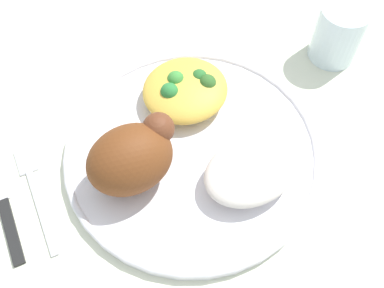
{
  "coord_description": "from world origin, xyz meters",
  "views": [
    {
      "loc": [
        -0.13,
        -0.24,
        0.48
      ],
      "look_at": [
        0.0,
        0.0,
        0.03
      ],
      "focal_mm": 43.11,
      "sensor_mm": 36.0,
      "label": 1
    }
  ],
  "objects_px": {
    "rice_pile": "(251,171)",
    "water_glass": "(338,33)",
    "knife": "(3,201)",
    "plate": "(192,152)",
    "mac_cheese_with_broccoli": "(185,89)",
    "roasted_chicken": "(132,157)",
    "fork": "(35,192)"
  },
  "relations": [
    {
      "from": "rice_pile",
      "to": "water_glass",
      "type": "height_order",
      "value": "water_glass"
    },
    {
      "from": "knife",
      "to": "plate",
      "type": "bearing_deg",
      "value": -12.73
    },
    {
      "from": "mac_cheese_with_broccoli",
      "to": "rice_pile",
      "type": "bearing_deg",
      "value": -85.94
    },
    {
      "from": "rice_pile",
      "to": "knife",
      "type": "xyz_separation_m",
      "value": [
        -0.25,
        0.11,
        -0.03
      ]
    },
    {
      "from": "mac_cheese_with_broccoli",
      "to": "roasted_chicken",
      "type": "bearing_deg",
      "value": -145.92
    },
    {
      "from": "knife",
      "to": "mac_cheese_with_broccoli",
      "type": "bearing_deg",
      "value": 4.79
    },
    {
      "from": "plate",
      "to": "knife",
      "type": "bearing_deg",
      "value": 167.27
    },
    {
      "from": "plate",
      "to": "knife",
      "type": "height_order",
      "value": "plate"
    },
    {
      "from": "plate",
      "to": "water_glass",
      "type": "xyz_separation_m",
      "value": [
        0.24,
        0.05,
        0.03
      ]
    },
    {
      "from": "roasted_chicken",
      "to": "rice_pile",
      "type": "relative_size",
      "value": 0.97
    },
    {
      "from": "rice_pile",
      "to": "water_glass",
      "type": "distance_m",
      "value": 0.23
    },
    {
      "from": "fork",
      "to": "water_glass",
      "type": "xyz_separation_m",
      "value": [
        0.42,
        0.01,
        0.04
      ]
    },
    {
      "from": "rice_pile",
      "to": "roasted_chicken",
      "type": "bearing_deg",
      "value": 149.23
    },
    {
      "from": "mac_cheese_with_broccoli",
      "to": "fork",
      "type": "bearing_deg",
      "value": -172.53
    },
    {
      "from": "fork",
      "to": "water_glass",
      "type": "relative_size",
      "value": 1.79
    },
    {
      "from": "plate",
      "to": "fork",
      "type": "distance_m",
      "value": 0.18
    },
    {
      "from": "plate",
      "to": "water_glass",
      "type": "relative_size",
      "value": 3.76
    },
    {
      "from": "knife",
      "to": "roasted_chicken",
      "type": "bearing_deg",
      "value": -18.25
    },
    {
      "from": "plate",
      "to": "fork",
      "type": "relative_size",
      "value": 2.09
    },
    {
      "from": "roasted_chicken",
      "to": "knife",
      "type": "bearing_deg",
      "value": 161.75
    },
    {
      "from": "fork",
      "to": "knife",
      "type": "relative_size",
      "value": 0.75
    },
    {
      "from": "plate",
      "to": "rice_pile",
      "type": "relative_size",
      "value": 2.76
    },
    {
      "from": "rice_pile",
      "to": "mac_cheese_with_broccoli",
      "type": "bearing_deg",
      "value": 94.06
    },
    {
      "from": "roasted_chicken",
      "to": "fork",
      "type": "relative_size",
      "value": 0.73
    },
    {
      "from": "knife",
      "to": "water_glass",
      "type": "xyz_separation_m",
      "value": [
        0.46,
        -0.0,
        0.04
      ]
    },
    {
      "from": "plate",
      "to": "roasted_chicken",
      "type": "relative_size",
      "value": 2.85
    },
    {
      "from": "plate",
      "to": "knife",
      "type": "xyz_separation_m",
      "value": [
        -0.21,
        0.05,
        -0.0
      ]
    },
    {
      "from": "plate",
      "to": "rice_pile",
      "type": "distance_m",
      "value": 0.08
    },
    {
      "from": "plate",
      "to": "fork",
      "type": "bearing_deg",
      "value": 166.92
    },
    {
      "from": "roasted_chicken",
      "to": "rice_pile",
      "type": "height_order",
      "value": "roasted_chicken"
    },
    {
      "from": "mac_cheese_with_broccoli",
      "to": "water_glass",
      "type": "height_order",
      "value": "water_glass"
    },
    {
      "from": "plate",
      "to": "rice_pile",
      "type": "height_order",
      "value": "rice_pile"
    }
  ]
}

